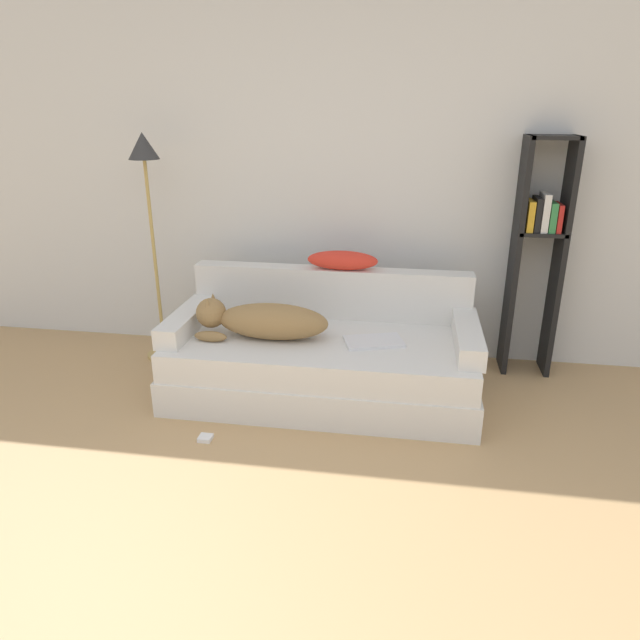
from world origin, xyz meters
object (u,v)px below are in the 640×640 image
Objects in this scene: dog at (262,320)px; laptop at (374,341)px; bookshelf at (538,245)px; couch at (322,366)px; power_adapter at (205,438)px; floor_lamp at (148,193)px; throw_pillow at (342,260)px.

dog reaches higher than laptop.
bookshelf is at bearing 21.49° from dog.
couch is at bearing -155.78° from bookshelf.
bookshelf reaches higher than power_adapter.
floor_lamp is 1.74m from power_adapter.
floor_lamp is at bearing 151.97° from dog.
couch is 2.29× the size of dog.
laptop is (0.69, 0.03, -0.11)m from dog.
bookshelf is at bearing 4.39° from floor_lamp.
couch is at bearing 10.64° from dog.
bookshelf is (1.72, 0.68, 0.38)m from dog.
floor_lamp is (-1.26, 0.41, 1.01)m from couch.
laptop reaches higher than couch.
throw_pillow is at bearing 103.46° from laptop.
couch reaches higher than power_adapter.
throw_pillow is at bearing -1.38° from floor_lamp.
dog is 0.69m from throw_pillow.
bookshelf is at bearing 33.22° from power_adapter.
couch is 0.49m from dog.
couch is 0.88m from power_adapter.
bookshelf is 21.43× the size of power_adapter.
throw_pillow reaches higher than power_adapter.
couch is 25.80× the size of power_adapter.
power_adapter is (-1.91, -1.25, -0.89)m from bookshelf.
power_adapter is at bearing -163.29° from laptop.
power_adapter is at bearing -146.78° from bookshelf.
throw_pillow is 0.29× the size of floor_lamp.
floor_lamp is at bearing 178.62° from throw_pillow.
couch is 1.20× the size of bookshelf.
couch is at bearing 155.10° from laptop.
laptop is 0.25× the size of bookshelf.
dog is 0.53× the size of bookshelf.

